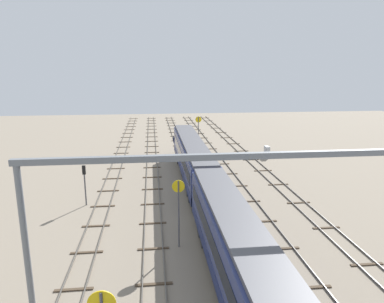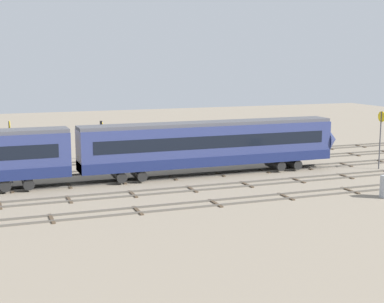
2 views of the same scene
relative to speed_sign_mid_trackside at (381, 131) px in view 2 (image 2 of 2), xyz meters
name	(u,v)px [view 2 (image 2 of 2)]	position (x,y,z in m)	size (l,w,h in m)	color
ground_plane	(172,178)	(-20.24, 3.00, -3.73)	(140.74, 140.74, 0.00)	gray
track_near_foreground	(215,203)	(-20.24, -6.95, -3.66)	(124.74, 2.40, 0.16)	#59544C
track_second_near	(192,189)	(-20.24, -1.97, -3.67)	(124.74, 2.40, 0.16)	#59544C
track_with_train	(172,177)	(-20.24, 3.00, -3.67)	(124.74, 2.40, 0.16)	#59544C
track_second_far	(156,168)	(-20.24, 7.98, -3.67)	(124.74, 2.40, 0.16)	#59544C
track_far_background	(143,159)	(-20.24, 12.96, -3.67)	(124.74, 2.40, 0.16)	#59544C
speed_sign_mid_trackside	(381,131)	(0.00, 0.00, 0.00)	(0.14, 1.03, 5.64)	#4C4C51
speed_sign_far_trackside	(10,142)	(-33.90, 6.00, -0.21)	(0.14, 0.96, 5.39)	#4C4C51
signal_light_trackside_approach	(101,134)	(-24.25, 14.67, -0.99)	(0.31, 0.32, 4.16)	#4C4C51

